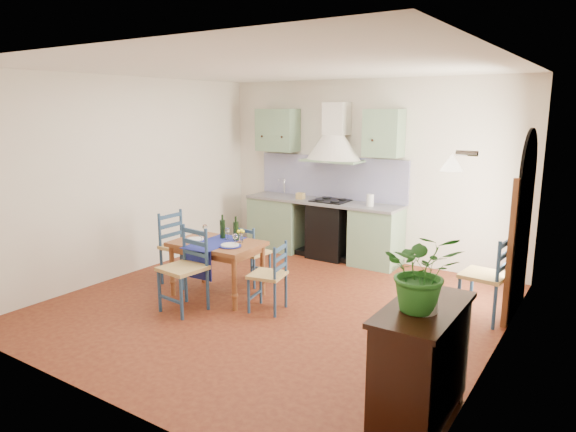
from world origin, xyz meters
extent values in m
plane|color=#4A1710|center=(0.00, 0.00, 0.00)|extent=(5.00, 5.00, 0.00)
cube|color=beige|center=(0.00, 2.50, 1.40)|extent=(5.00, 0.04, 2.80)
cube|color=gray|center=(-1.45, 2.19, 0.44)|extent=(0.90, 0.60, 0.88)
cube|color=gray|center=(0.35, 2.19, 0.44)|extent=(0.70, 0.60, 0.88)
cube|color=black|center=(-0.45, 2.19, 0.44)|extent=(0.60, 0.58, 0.88)
cube|color=gray|center=(-0.60, 2.19, 0.90)|extent=(2.60, 0.64, 0.04)
cube|color=silver|center=(-1.45, 2.19, 0.90)|extent=(0.45, 0.40, 0.03)
cylinder|color=silver|center=(-1.45, 2.37, 1.05)|extent=(0.02, 0.02, 0.26)
cube|color=black|center=(-0.45, 2.19, 0.93)|extent=(0.55, 0.48, 0.02)
cube|color=black|center=(-0.60, 2.24, 0.04)|extent=(2.60, 0.50, 0.08)
cube|color=#0A0A59|center=(-0.60, 2.46, 1.26)|extent=(2.65, 0.05, 0.68)
cube|color=gray|center=(-1.55, 2.32, 2.00)|extent=(0.70, 0.34, 0.70)
cube|color=gray|center=(0.35, 2.32, 2.00)|extent=(0.55, 0.34, 0.70)
cone|color=beige|center=(-0.45, 2.25, 1.75)|extent=(0.96, 0.96, 0.40)
cube|color=beige|center=(-0.45, 2.34, 2.20)|extent=(0.36, 0.30, 0.50)
cube|color=beige|center=(2.50, 0.00, 1.40)|extent=(0.04, 5.00, 2.80)
cube|color=black|center=(2.48, 1.40, 0.82)|extent=(0.03, 1.00, 1.65)
cylinder|color=black|center=(2.48, 1.40, 1.65)|extent=(0.03, 1.00, 1.00)
cube|color=brown|center=(2.46, 0.86, 0.82)|extent=(0.06, 0.06, 1.65)
cube|color=brown|center=(2.46, 1.94, 0.82)|extent=(0.06, 0.06, 1.65)
cube|color=brown|center=(2.47, 1.62, 0.98)|extent=(0.04, 0.55, 1.96)
cylinder|color=silver|center=(2.44, -1.15, 2.05)|extent=(0.15, 0.04, 0.04)
cone|color=#FFEDC6|center=(2.34, -1.15, 1.98)|extent=(0.16, 0.16, 0.12)
cube|color=beige|center=(-2.50, 0.00, 1.40)|extent=(0.04, 5.00, 2.80)
cube|color=silver|center=(0.00, 0.00, 2.80)|extent=(5.00, 5.00, 0.01)
cube|color=brown|center=(-0.82, -0.12, 0.68)|extent=(1.14, 0.79, 0.05)
cube|color=brown|center=(-0.82, -0.12, 0.61)|extent=(1.03, 0.68, 0.08)
cylinder|color=brown|center=(-1.29, -0.45, 0.33)|extent=(0.06, 0.06, 0.65)
cylinder|color=brown|center=(-1.32, 0.16, 0.33)|extent=(0.06, 0.06, 0.65)
cylinder|color=brown|center=(-0.31, -0.40, 0.33)|extent=(0.06, 0.06, 0.65)
cylinder|color=brown|center=(-0.34, 0.21, 0.33)|extent=(0.06, 0.06, 0.65)
cube|color=navy|center=(-0.81, -0.17, 0.71)|extent=(0.45, 0.85, 0.01)
cube|color=navy|center=(-0.80, -0.50, 0.52)|extent=(0.42, 0.03, 0.38)
cylinder|color=navy|center=(-1.09, -0.23, 0.72)|extent=(0.28, 0.28, 0.01)
cylinder|color=silver|center=(-1.09, -0.23, 0.73)|extent=(0.22, 0.22, 0.01)
cylinder|color=navy|center=(-0.53, -0.20, 0.72)|extent=(0.28, 0.28, 0.01)
cylinder|color=silver|center=(-0.53, -0.20, 0.73)|extent=(0.22, 0.22, 0.01)
cylinder|color=black|center=(-0.87, 0.06, 0.86)|extent=(0.07, 0.07, 0.32)
cylinder|color=black|center=(-0.66, 0.07, 0.86)|extent=(0.07, 0.07, 0.32)
cylinder|color=white|center=(-0.55, 0.03, 0.76)|extent=(0.05, 0.05, 0.10)
sphere|color=yellow|center=(-0.55, 0.03, 0.85)|extent=(0.10, 0.10, 0.10)
cylinder|color=navy|center=(-1.03, -0.91, 0.25)|extent=(0.04, 0.04, 0.51)
cylinder|color=navy|center=(-0.99, -0.52, 0.50)|extent=(0.04, 0.04, 0.99)
cylinder|color=navy|center=(-0.63, -0.95, 0.25)|extent=(0.04, 0.04, 0.51)
cylinder|color=navy|center=(-0.60, -0.56, 0.50)|extent=(0.04, 0.04, 0.99)
cube|color=tan|center=(-0.81, -0.74, 0.52)|extent=(0.51, 0.51, 0.04)
cube|color=navy|center=(-0.79, -0.54, 0.66)|extent=(0.42, 0.07, 0.05)
cube|color=navy|center=(-0.79, -0.54, 0.79)|extent=(0.42, 0.07, 0.05)
cube|color=navy|center=(-0.79, -0.54, 0.93)|extent=(0.42, 0.07, 0.05)
cube|color=navy|center=(-0.83, -0.93, 0.20)|extent=(0.40, 0.07, 0.03)
cylinder|color=navy|center=(-0.55, 0.65, 0.21)|extent=(0.03, 0.03, 0.42)
cylinder|color=navy|center=(-0.57, 0.32, 0.41)|extent=(0.03, 0.03, 0.83)
cylinder|color=navy|center=(-0.88, 0.67, 0.21)|extent=(0.03, 0.03, 0.42)
cylinder|color=navy|center=(-0.90, 0.34, 0.41)|extent=(0.03, 0.03, 0.83)
cube|color=tan|center=(-0.72, 0.50, 0.44)|extent=(0.41, 0.41, 0.04)
cube|color=navy|center=(-0.73, 0.33, 0.55)|extent=(0.35, 0.04, 0.04)
cube|color=navy|center=(-0.73, 0.33, 0.66)|extent=(0.35, 0.04, 0.04)
cube|color=navy|center=(-0.73, 0.33, 0.77)|extent=(0.35, 0.04, 0.04)
cube|color=navy|center=(-0.71, 0.66, 0.17)|extent=(0.33, 0.05, 0.02)
cylinder|color=navy|center=(-1.34, -0.23, 0.25)|extent=(0.04, 0.04, 0.50)
cylinder|color=navy|center=(-1.74, -0.22, 0.49)|extent=(0.04, 0.04, 0.98)
cylinder|color=navy|center=(-1.33, 0.16, 0.25)|extent=(0.04, 0.04, 0.50)
cylinder|color=navy|center=(-1.73, 0.17, 0.49)|extent=(0.04, 0.04, 0.98)
cube|color=tan|center=(-1.53, -0.03, 0.52)|extent=(0.47, 0.47, 0.04)
cube|color=navy|center=(-1.73, -0.02, 0.66)|extent=(0.04, 0.42, 0.05)
cube|color=navy|center=(-1.73, -0.02, 0.79)|extent=(0.04, 0.42, 0.05)
cube|color=navy|center=(-1.73, -0.02, 0.92)|extent=(0.04, 0.42, 0.05)
cube|color=navy|center=(-1.34, -0.03, 0.20)|extent=(0.04, 0.39, 0.03)
cylinder|color=navy|center=(-0.19, -0.05, 0.21)|extent=(0.03, 0.03, 0.43)
cylinder|color=navy|center=(0.14, 0.01, 0.42)|extent=(0.03, 0.03, 0.83)
cylinder|color=navy|center=(-0.12, -0.38, 0.21)|extent=(0.03, 0.03, 0.43)
cylinder|color=navy|center=(0.20, -0.31, 0.42)|extent=(0.03, 0.03, 0.83)
cube|color=tan|center=(0.01, -0.18, 0.44)|extent=(0.46, 0.46, 0.04)
cube|color=navy|center=(0.17, -0.15, 0.56)|extent=(0.09, 0.35, 0.04)
cube|color=navy|center=(0.17, -0.15, 0.67)|extent=(0.09, 0.35, 0.04)
cube|color=navy|center=(0.17, -0.15, 0.78)|extent=(0.09, 0.35, 0.04)
cube|color=navy|center=(-0.15, -0.21, 0.17)|extent=(0.09, 0.33, 0.02)
cylinder|color=navy|center=(2.02, 1.16, 0.25)|extent=(0.04, 0.04, 0.51)
cylinder|color=navy|center=(2.42, 1.12, 0.50)|extent=(0.04, 0.04, 0.99)
cylinder|color=navy|center=(1.98, 0.76, 0.25)|extent=(0.04, 0.04, 0.51)
cylinder|color=navy|center=(2.38, 0.72, 0.50)|extent=(0.04, 0.04, 0.99)
cube|color=tan|center=(2.20, 0.94, 0.52)|extent=(0.51, 0.51, 0.04)
cube|color=navy|center=(2.40, 0.92, 0.66)|extent=(0.07, 0.42, 0.05)
cube|color=navy|center=(2.40, 0.92, 0.79)|extent=(0.07, 0.42, 0.05)
cube|color=navy|center=(2.40, 0.92, 0.93)|extent=(0.07, 0.42, 0.05)
cube|color=navy|center=(2.00, 0.96, 0.20)|extent=(0.07, 0.40, 0.03)
cube|color=black|center=(2.27, -1.35, 0.49)|extent=(0.45, 1.00, 0.82)
cube|color=black|center=(2.27, -1.35, 0.92)|extent=(0.50, 1.05, 0.04)
cube|color=brown|center=(2.04, -1.58, 0.45)|extent=(0.02, 0.38, 0.63)
cube|color=brown|center=(2.04, -1.12, 0.45)|extent=(0.02, 0.38, 0.63)
cube|color=black|center=(2.09, -0.91, 0.04)|extent=(0.08, 0.08, 0.08)
cube|color=black|center=(2.44, -0.91, 0.04)|extent=(0.08, 0.08, 0.08)
imported|color=#266C23|center=(2.27, -1.44, 1.23)|extent=(0.67, 0.63, 0.59)
camera|label=1|loc=(3.37, -4.86, 2.36)|focal=32.00mm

